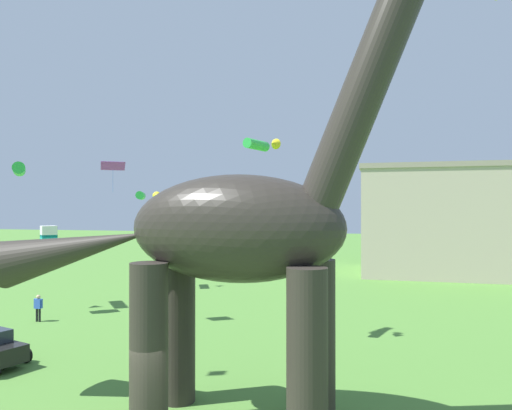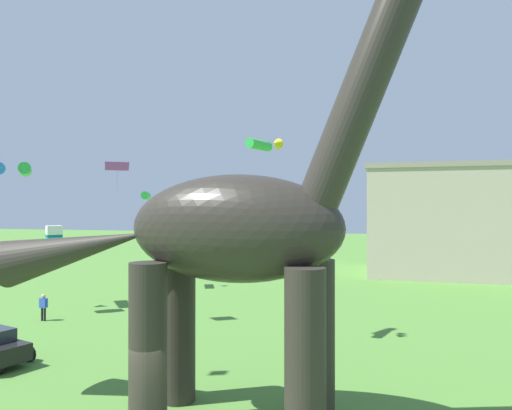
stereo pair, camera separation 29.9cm
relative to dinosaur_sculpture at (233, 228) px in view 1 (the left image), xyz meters
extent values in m
cylinder|color=#2D2823|center=(2.52, 1.12, -3.57)|extent=(1.18, 1.18, 5.08)
cylinder|color=#2D2823|center=(2.52, -1.12, -3.57)|extent=(1.18, 1.18, 5.08)
cylinder|color=#2D2823|center=(-2.35, 1.12, -3.57)|extent=(1.18, 1.18, 5.08)
cylinder|color=#2D2823|center=(-2.35, -1.12, -3.57)|extent=(1.18, 1.18, 5.08)
ellipsoid|color=#2D2823|center=(0.08, 0.00, 0.00)|extent=(6.95, 2.99, 3.42)
cylinder|color=#2D2823|center=(4.59, 0.00, 5.48)|extent=(5.00, 1.28, 9.90)
cone|color=#2D2823|center=(-5.75, 0.00, -0.78)|extent=(6.11, 1.71, 2.90)
cylinder|color=black|center=(-10.53, 3.44, -5.80)|extent=(0.66, 0.39, 0.62)
cylinder|color=black|center=(-15.33, 10.13, -5.71)|extent=(0.13, 0.13, 0.79)
cylinder|color=black|center=(-15.14, 10.13, -5.71)|extent=(0.13, 0.13, 0.79)
cube|color=blue|center=(-15.23, 10.13, -5.04)|extent=(0.43, 0.26, 0.56)
sphere|color=tan|center=(-15.23, 10.13, -4.64)|extent=(0.25, 0.25, 0.25)
cylinder|color=blue|center=(-15.48, 10.13, -5.01)|extent=(0.11, 0.11, 0.53)
cylinder|color=blue|center=(-14.99, 10.13, -5.01)|extent=(0.11, 0.11, 0.53)
cylinder|color=green|center=(-14.89, 22.20, 1.70)|extent=(1.56, 2.45, 0.67)
cone|color=yellow|center=(-13.69, 22.72, 1.70)|extent=(0.88, 0.82, 0.70)
cube|color=white|center=(-15.93, 11.96, -0.83)|extent=(1.28, 1.28, 0.73)
cube|color=#19B2B7|center=(-15.93, 11.96, -1.40)|extent=(1.28, 1.28, 0.73)
cube|color=purple|center=(-10.49, 10.47, 3.09)|extent=(1.65, 1.52, 0.43)
cylinder|color=#287AE5|center=(-10.49, 10.47, 2.21)|extent=(0.01, 0.01, 1.35)
cylinder|color=green|center=(-18.89, 12.81, 3.26)|extent=(2.41, 2.69, 0.79)
cylinder|color=green|center=(-1.54, 9.02, 3.84)|extent=(1.00, 1.88, 0.51)
cone|color=yellow|center=(-0.59, 8.73, 3.84)|extent=(0.64, 0.58, 0.53)
cube|color=#B7A893|center=(11.78, 38.79, -0.84)|extent=(18.13, 12.50, 10.54)
cube|color=gray|center=(11.78, 38.79, 4.68)|extent=(18.49, 12.75, 0.50)
camera|label=1|loc=(4.52, -14.74, 0.64)|focal=34.19mm
camera|label=2|loc=(4.81, -14.66, 0.64)|focal=34.19mm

